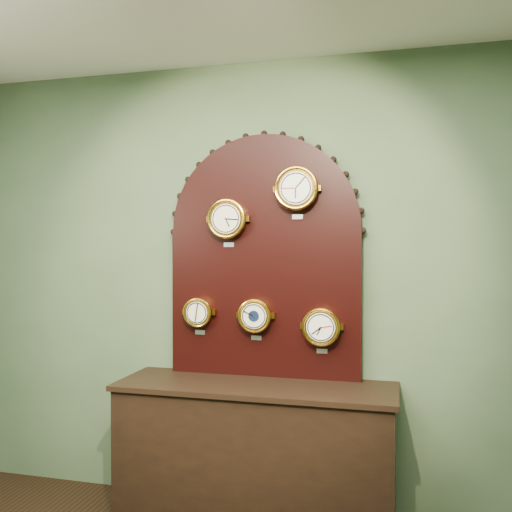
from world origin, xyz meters
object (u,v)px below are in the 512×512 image
(display_board, at_px, (264,248))
(hygrometer, at_px, (198,312))
(arabic_clock, at_px, (297,189))
(tide_clock, at_px, (321,327))
(barometer, at_px, (255,316))
(shop_counter, at_px, (255,457))
(roman_clock, at_px, (227,219))

(display_board, xyz_separation_m, hygrometer, (-0.41, -0.07, -0.41))
(arabic_clock, height_order, hygrometer, arabic_clock)
(display_board, xyz_separation_m, tide_clock, (0.37, -0.07, -0.47))
(display_board, distance_m, hygrometer, 0.58)
(hygrometer, height_order, barometer, barometer)
(arabic_clock, bearing_deg, hygrometer, 179.82)
(tide_clock, bearing_deg, arabic_clock, -179.68)
(shop_counter, relative_size, tide_clock, 5.70)
(tide_clock, bearing_deg, roman_clock, -179.96)
(roman_clock, distance_m, tide_clock, 0.87)
(shop_counter, distance_m, tide_clock, 0.86)
(barometer, bearing_deg, arabic_clock, -0.26)
(arabic_clock, height_order, barometer, arabic_clock)
(roman_clock, bearing_deg, arabic_clock, -0.05)
(roman_clock, bearing_deg, tide_clock, 0.04)
(shop_counter, relative_size, barometer, 6.10)
(barometer, bearing_deg, hygrometer, 179.87)
(roman_clock, bearing_deg, barometer, 0.25)
(shop_counter, relative_size, hygrometer, 6.69)
(roman_clock, relative_size, tide_clock, 1.06)
(hygrometer, bearing_deg, barometer, -0.13)
(barometer, bearing_deg, display_board, 58.36)
(barometer, xyz_separation_m, tide_clock, (0.41, -0.00, -0.05))
(shop_counter, bearing_deg, display_board, 90.00)
(arabic_clock, distance_m, barometer, 0.81)
(barometer, height_order, tide_clock, barometer)
(display_board, height_order, hygrometer, display_board)
(shop_counter, xyz_separation_m, arabic_clock, (0.22, 0.15, 1.58))
(arabic_clock, bearing_deg, barometer, 179.74)
(hygrometer, bearing_deg, arabic_clock, -0.18)
(barometer, bearing_deg, roman_clock, -179.75)
(roman_clock, height_order, tide_clock, roman_clock)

